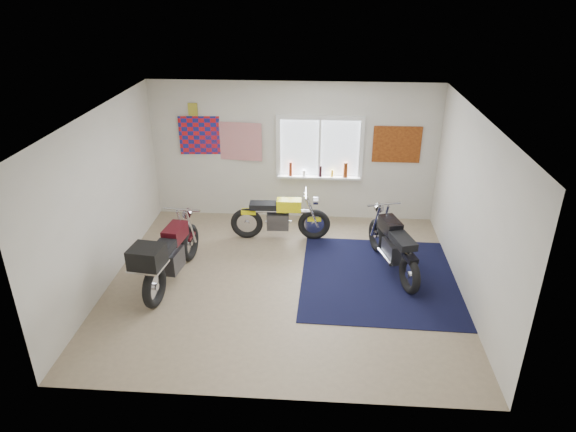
# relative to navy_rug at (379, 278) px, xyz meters

# --- Properties ---
(ground) EXTENTS (5.50, 5.50, 0.00)m
(ground) POSITION_rel_navy_rug_xyz_m (-1.54, -0.21, -0.01)
(ground) COLOR #9E896B
(ground) RESTS_ON ground
(room_shell) EXTENTS (5.50, 5.50, 5.50)m
(room_shell) POSITION_rel_navy_rug_xyz_m (-1.54, -0.21, 1.63)
(room_shell) COLOR white
(room_shell) RESTS_ON ground
(navy_rug) EXTENTS (2.56, 2.66, 0.01)m
(navy_rug) POSITION_rel_navy_rug_xyz_m (0.00, 0.00, 0.00)
(navy_rug) COLOR black
(navy_rug) RESTS_ON ground
(window_assembly) EXTENTS (1.66, 0.17, 1.26)m
(window_assembly) POSITION_rel_navy_rug_xyz_m (-1.04, 2.26, 1.36)
(window_assembly) COLOR white
(window_assembly) RESTS_ON room_shell
(oil_bottles) EXTENTS (1.14, 0.09, 0.30)m
(oil_bottles) POSITION_rel_navy_rug_xyz_m (-0.95, 2.19, 1.02)
(oil_bottles) COLOR maroon
(oil_bottles) RESTS_ON window_assembly
(flag_display) EXTENTS (1.60, 0.10, 1.17)m
(flag_display) POSITION_rel_navy_rug_xyz_m (-3.44, 2.27, 2.14)
(flag_display) COLOR red
(flag_display) RESTS_ON room_shell
(triumph_poster) EXTENTS (0.90, 0.03, 0.70)m
(triumph_poster) POSITION_rel_navy_rug_xyz_m (0.41, 2.27, 1.54)
(triumph_poster) COLOR #A54C14
(triumph_poster) RESTS_ON room_shell
(yellow_triumph) EXTENTS (1.84, 0.55, 0.93)m
(yellow_triumph) POSITION_rel_navy_rug_xyz_m (-1.72, 1.29, 0.40)
(yellow_triumph) COLOR black
(yellow_triumph) RESTS_ON ground
(black_chrome_bike) EXTENTS (0.77, 1.89, 0.99)m
(black_chrome_bike) POSITION_rel_navy_rug_xyz_m (0.22, 0.29, 0.43)
(black_chrome_bike) COLOR black
(black_chrome_bike) RESTS_ON navy_rug
(maroon_tourer) EXTENTS (0.72, 2.04, 1.04)m
(maroon_tourer) POSITION_rel_navy_rug_xyz_m (-3.31, -0.44, 0.53)
(maroon_tourer) COLOR black
(maroon_tourer) RESTS_ON ground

